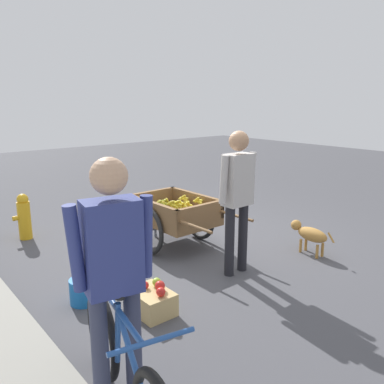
# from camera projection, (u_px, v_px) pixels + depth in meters

# --- Properties ---
(ground_plane) EXTENTS (24.00, 24.00, 0.00)m
(ground_plane) POSITION_uv_depth(u_px,v_px,m) (203.00, 243.00, 5.65)
(ground_plane) COLOR #47474C
(fruit_cart) EXTENTS (1.66, 0.95, 0.72)m
(fruit_cart) POSITION_uv_depth(u_px,v_px,m) (175.00, 215.00, 5.46)
(fruit_cart) COLOR brown
(fruit_cart) RESTS_ON ground
(vendor_person) EXTENTS (0.22, 0.56, 1.65)m
(vendor_person) POSITION_uv_depth(u_px,v_px,m) (238.00, 190.00, 4.48)
(vendor_person) COLOR black
(vendor_person) RESTS_ON ground
(bicycle) EXTENTS (1.64, 0.50, 0.85)m
(bicycle) POSITION_uv_depth(u_px,v_px,m) (126.00, 372.00, 2.45)
(bicycle) COLOR black
(bicycle) RESTS_ON ground
(cyclist_person) EXTENTS (0.26, 0.54, 1.67)m
(cyclist_person) POSITION_uv_depth(u_px,v_px,m) (113.00, 265.00, 2.44)
(cyclist_person) COLOR #333851
(cyclist_person) RESTS_ON ground
(dog) EXTENTS (0.67, 0.21, 0.40)m
(dog) POSITION_uv_depth(u_px,v_px,m) (310.00, 234.00, 5.22)
(dog) COLOR #AD7A38
(dog) RESTS_ON ground
(fire_hydrant) EXTENTS (0.25, 0.25, 0.67)m
(fire_hydrant) POSITION_uv_depth(u_px,v_px,m) (24.00, 217.00, 5.76)
(fire_hydrant) COLOR gold
(fire_hydrant) RESTS_ON ground
(plastic_bucket) EXTENTS (0.28, 0.28, 0.25)m
(plastic_bucket) POSITION_uv_depth(u_px,v_px,m) (84.00, 291.00, 3.98)
(plastic_bucket) COLOR #1966B2
(plastic_bucket) RESTS_ON ground
(apple_crate) EXTENTS (0.44, 0.32, 0.32)m
(apple_crate) POSITION_uv_depth(u_px,v_px,m) (152.00, 301.00, 3.79)
(apple_crate) COLOR tan
(apple_crate) RESTS_ON ground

